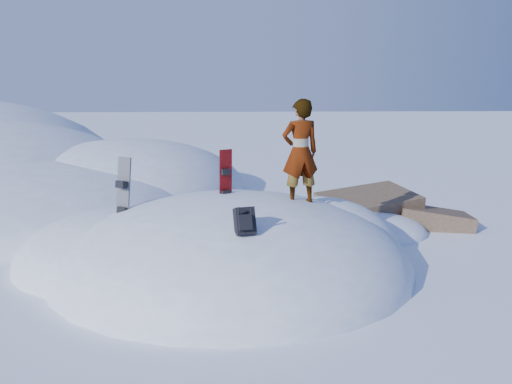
{
  "coord_description": "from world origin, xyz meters",
  "views": [
    {
      "loc": [
        -0.01,
        -9.27,
        3.56
      ],
      "look_at": [
        0.47,
        0.3,
        1.51
      ],
      "focal_mm": 35.0,
      "sensor_mm": 36.0,
      "label": 1
    }
  ],
  "objects_px": {
    "snowboard_red": "(226,185)",
    "backpack": "(245,221)",
    "snowboard_dark": "(123,200)",
    "person": "(300,152)"
  },
  "relations": [
    {
      "from": "snowboard_red",
      "to": "backpack",
      "type": "xyz_separation_m",
      "value": [
        0.32,
        -1.97,
        -0.2
      ]
    },
    {
      "from": "snowboard_dark",
      "to": "backpack",
      "type": "relative_size",
      "value": 3.27
    },
    {
      "from": "backpack",
      "to": "snowboard_dark",
      "type": "bearing_deg",
      "value": 126.58
    },
    {
      "from": "snowboard_dark",
      "to": "backpack",
      "type": "height_order",
      "value": "snowboard_dark"
    },
    {
      "from": "snowboard_dark",
      "to": "person",
      "type": "xyz_separation_m",
      "value": [
        3.43,
        -0.17,
        0.94
      ]
    },
    {
      "from": "snowboard_red",
      "to": "backpack",
      "type": "bearing_deg",
      "value": -110.93
    },
    {
      "from": "backpack",
      "to": "snowboard_red",
      "type": "bearing_deg",
      "value": 85.28
    },
    {
      "from": "snowboard_red",
      "to": "person",
      "type": "bearing_deg",
      "value": -39.17
    },
    {
      "from": "snowboard_red",
      "to": "person",
      "type": "relative_size",
      "value": 0.71
    },
    {
      "from": "person",
      "to": "snowboard_red",
      "type": "bearing_deg",
      "value": -22.59
    }
  ]
}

